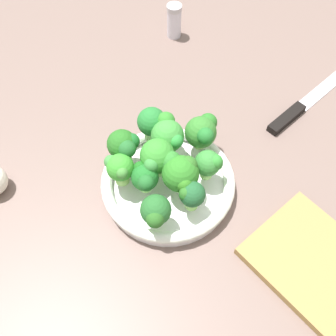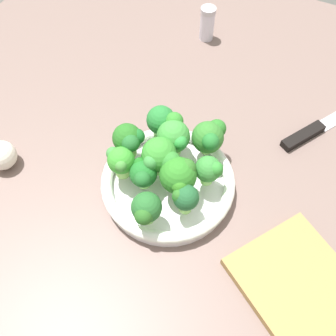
% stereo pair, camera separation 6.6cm
% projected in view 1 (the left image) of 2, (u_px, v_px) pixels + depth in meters
% --- Properties ---
extents(ground_plane, '(1.30, 1.30, 0.03)m').
position_uv_depth(ground_plane, '(184.00, 185.00, 0.74)').
color(ground_plane, '#725C56').
extents(bowl, '(0.23, 0.23, 0.04)m').
position_uv_depth(bowl, '(168.00, 183.00, 0.70)').
color(bowl, white).
rests_on(bowl, ground_plane).
extents(broccoli_floret_0, '(0.05, 0.05, 0.06)m').
position_uv_depth(broccoli_floret_0, '(145.00, 178.00, 0.65)').
color(broccoli_floret_0, '#84CE60').
rests_on(broccoli_floret_0, bowl).
extents(broccoli_floret_1, '(0.06, 0.07, 0.07)m').
position_uv_depth(broccoli_floret_1, '(202.00, 132.00, 0.70)').
color(broccoli_floret_1, '#90CD61').
rests_on(broccoli_floret_1, bowl).
extents(broccoli_floret_2, '(0.04, 0.04, 0.06)m').
position_uv_depth(broccoli_floret_2, '(191.00, 194.00, 0.63)').
color(broccoli_floret_2, '#83BF58').
rests_on(broccoli_floret_2, bowl).
extents(broccoli_floret_3, '(0.06, 0.07, 0.07)m').
position_uv_depth(broccoli_floret_3, '(168.00, 135.00, 0.69)').
color(broccoli_floret_3, '#8ACE5D').
rests_on(broccoli_floret_3, bowl).
extents(broccoli_floret_4, '(0.05, 0.04, 0.06)m').
position_uv_depth(broccoli_floret_4, '(210.00, 162.00, 0.66)').
color(broccoli_floret_4, '#8FCD66').
rests_on(broccoli_floret_4, bowl).
extents(broccoli_floret_5, '(0.05, 0.05, 0.07)m').
position_uv_depth(broccoli_floret_5, '(124.00, 146.00, 0.67)').
color(broccoli_floret_5, '#88C65A').
rests_on(broccoli_floret_5, bowl).
extents(broccoli_floret_6, '(0.05, 0.05, 0.07)m').
position_uv_depth(broccoli_floret_6, '(153.00, 123.00, 0.70)').
color(broccoli_floret_6, '#75B75D').
rests_on(broccoli_floret_6, bowl).
extents(broccoli_floret_7, '(0.05, 0.06, 0.06)m').
position_uv_depth(broccoli_floret_7, '(156.00, 213.00, 0.61)').
color(broccoli_floret_7, '#92D967').
rests_on(broccoli_floret_7, bowl).
extents(broccoli_floret_8, '(0.06, 0.06, 0.07)m').
position_uv_depth(broccoli_floret_8, '(178.00, 172.00, 0.64)').
color(broccoli_floret_8, '#A2D073').
rests_on(broccoli_floret_8, bowl).
extents(broccoli_floret_9, '(0.06, 0.07, 0.08)m').
position_uv_depth(broccoli_floret_9, '(158.00, 157.00, 0.66)').
color(broccoli_floret_9, '#8FD970').
rests_on(broccoli_floret_9, bowl).
extents(broccoli_floret_10, '(0.05, 0.05, 0.06)m').
position_uv_depth(broccoli_floret_10, '(120.00, 168.00, 0.66)').
color(broccoli_floret_10, '#8CC35B').
rests_on(broccoli_floret_10, bowl).
extents(knife, '(0.16, 0.24, 0.01)m').
position_uv_depth(knife, '(301.00, 107.00, 0.82)').
color(knife, silver).
rests_on(knife, ground_plane).
extents(cutting_board, '(0.30, 0.27, 0.02)m').
position_uv_depth(cutting_board, '(329.00, 276.00, 0.62)').
color(cutting_board, '#A07B44').
rests_on(cutting_board, ground_plane).
extents(pepper_shaker, '(0.03, 0.03, 0.08)m').
position_uv_depth(pepper_shaker, '(174.00, 21.00, 0.92)').
color(pepper_shaker, silver).
rests_on(pepper_shaker, ground_plane).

